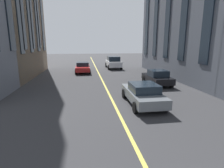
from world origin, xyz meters
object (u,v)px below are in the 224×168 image
car_black_parked_b (157,77)px  car_grey_near (143,93)px  car_red_far (83,67)px  car_white_oncoming (113,62)px

car_black_parked_b → car_grey_near: 6.08m
car_grey_near → car_red_far: bearing=15.5°
car_black_parked_b → car_grey_near: car_black_parked_b is taller
car_white_oncoming → car_black_parked_b: bearing=-169.6°
car_black_parked_b → car_white_oncoming: bearing=10.4°
car_white_oncoming → car_black_parked_b: (-12.15, -2.22, -0.27)m
car_grey_near → car_white_oncoming: bearing=-2.9°
car_black_parked_b → car_grey_near: size_ratio=0.89×
car_white_oncoming → car_red_far: size_ratio=1.07×
car_black_parked_b → car_grey_near: (-5.23, 3.11, 0.00)m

